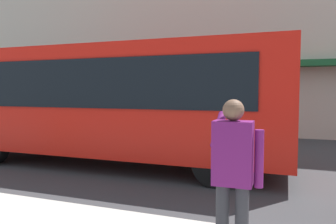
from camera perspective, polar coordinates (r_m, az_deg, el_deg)
name	(u,v)px	position (r m, az deg, el deg)	size (l,w,h in m)	color
ground_plane	(203,169)	(8.20, 6.19, -9.94)	(60.00, 60.00, 0.00)	#38383A
red_bus	(111,100)	(8.61, -9.95, 2.01)	(9.05, 2.54, 3.08)	red
pedestrian_photographer	(233,168)	(3.45, 11.35, -9.65)	(0.53, 0.52, 1.70)	#2D2D33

